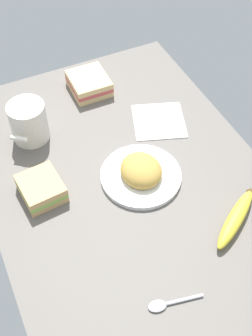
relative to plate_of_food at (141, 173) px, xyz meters
The scene contains 8 objects.
tabletop 4.44cm from the plate_of_food, 121.48° to the right, with size 90.00×64.00×2.00cm, color #5B5651.
plate_of_food is the anchor object (origin of this frame).
coffee_mug_black 30.66cm from the plate_of_food, 140.91° to the right, with size 11.26×10.35×10.35cm.
sandwich_main 34.30cm from the plate_of_food, behind, with size 11.32×10.21×4.40cm.
sandwich_side 23.05cm from the plate_of_food, 102.81° to the right, with size 10.59×9.70×4.40cm.
banana 23.62cm from the plate_of_food, 32.90° to the left, with size 12.09×16.35×3.27cm.
spoon 31.14cm from the plate_of_food, 17.31° to the right, with size 3.69×11.06×0.80cm.
paper_napkin 19.47cm from the plate_of_food, 139.37° to the left, with size 13.21×13.21×0.30cm, color white.
Camera 1 is at (57.16, -26.88, 81.97)cm, focal length 46.17 mm.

